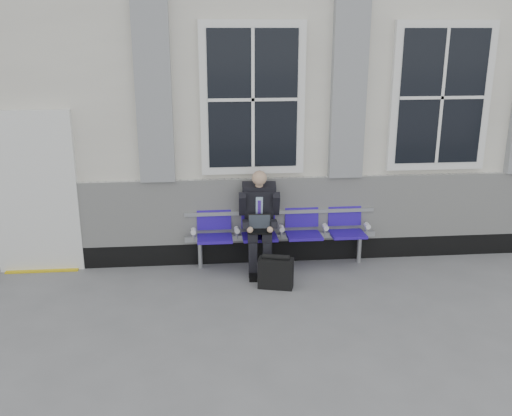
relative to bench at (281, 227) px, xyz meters
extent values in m
plane|color=slate|center=(1.78, -1.32, -0.55)|extent=(70.00, 70.00, 0.00)
cube|color=silver|center=(1.78, 2.18, 1.55)|extent=(14.00, 4.00, 4.20)
cube|color=black|center=(1.78, 0.15, -0.40)|extent=(14.00, 0.10, 0.30)
cube|color=silver|center=(1.78, 0.14, 0.20)|extent=(14.00, 0.08, 0.90)
cube|color=gray|center=(-1.62, 0.12, 1.85)|extent=(0.45, 0.14, 2.40)
cube|color=gray|center=(0.88, 0.12, 1.85)|extent=(0.45, 0.14, 2.40)
cube|color=white|center=(-0.37, 0.14, 1.70)|extent=(1.35, 0.10, 1.95)
cube|color=black|center=(-0.37, 0.09, 1.70)|extent=(1.15, 0.02, 1.75)
cube|color=white|center=(2.13, 0.14, 1.70)|extent=(1.35, 0.10, 1.95)
cube|color=black|center=(2.13, 0.09, 1.70)|extent=(1.15, 0.02, 1.75)
cube|color=black|center=(-3.22, 0.28, 0.50)|extent=(0.95, 0.30, 2.10)
cube|color=white|center=(-3.22, 0.13, 0.50)|extent=(1.10, 0.10, 2.20)
cube|color=gold|center=(-3.22, 0.16, -0.54)|extent=(0.95, 0.30, 0.02)
cube|color=#9EA0A3|center=(0.00, -0.02, -0.13)|extent=(2.60, 0.07, 0.07)
cube|color=#9EA0A3|center=(0.00, 0.10, 0.18)|extent=(2.60, 0.05, 0.05)
cylinder|color=#9EA0A3|center=(-1.10, -0.02, -0.36)|extent=(0.06, 0.06, 0.39)
cylinder|color=#9EA0A3|center=(1.10, -0.02, -0.36)|extent=(0.06, 0.06, 0.39)
cube|color=#230A9B|center=(-0.90, -0.10, -0.10)|extent=(0.46, 0.42, 0.07)
cube|color=#230A9B|center=(-0.90, 0.11, 0.16)|extent=(0.46, 0.10, 0.40)
cube|color=#230A9B|center=(-0.30, -0.10, -0.10)|extent=(0.46, 0.42, 0.07)
cube|color=#230A9B|center=(-0.30, 0.11, 0.16)|extent=(0.46, 0.10, 0.40)
cube|color=#230A9B|center=(0.30, -0.10, -0.10)|extent=(0.46, 0.42, 0.07)
cube|color=#230A9B|center=(0.30, 0.11, 0.16)|extent=(0.46, 0.10, 0.40)
cube|color=#230A9B|center=(0.90, -0.10, -0.10)|extent=(0.46, 0.42, 0.07)
cube|color=#230A9B|center=(0.90, 0.11, 0.16)|extent=(0.46, 0.10, 0.40)
cylinder|color=white|center=(-1.18, -0.07, 0.00)|extent=(0.07, 0.12, 0.07)
cylinder|color=white|center=(-0.60, -0.07, 0.00)|extent=(0.07, 0.12, 0.07)
cylinder|color=white|center=(0.00, -0.07, 0.00)|extent=(0.07, 0.12, 0.07)
cylinder|color=white|center=(0.60, -0.07, 0.00)|extent=(0.07, 0.12, 0.07)
cylinder|color=white|center=(1.18, -0.07, 0.00)|extent=(0.07, 0.12, 0.07)
cube|color=black|center=(-0.42, -0.44, -0.51)|extent=(0.12, 0.25, 0.08)
cube|color=black|center=(-0.23, -0.45, -0.51)|extent=(0.12, 0.25, 0.08)
cube|color=black|center=(-0.42, -0.39, -0.31)|extent=(0.12, 0.13, 0.47)
cube|color=black|center=(-0.23, -0.40, -0.31)|extent=(0.12, 0.13, 0.47)
cube|color=black|center=(-0.40, -0.18, -0.02)|extent=(0.16, 0.42, 0.13)
cube|color=black|center=(-0.22, -0.19, -0.02)|extent=(0.16, 0.42, 0.13)
cube|color=black|center=(-0.30, 0.00, 0.29)|extent=(0.41, 0.34, 0.58)
cube|color=silver|center=(-0.31, -0.12, 0.31)|extent=(0.10, 0.09, 0.33)
cube|color=#4C27BA|center=(-0.31, -0.12, 0.29)|extent=(0.05, 0.08, 0.27)
cube|color=black|center=(-0.30, -0.03, 0.56)|extent=(0.46, 0.25, 0.13)
cylinder|color=tan|center=(-0.30, -0.08, 0.63)|extent=(0.10, 0.10, 0.09)
sphere|color=tan|center=(-0.31, -0.13, 0.72)|extent=(0.19, 0.19, 0.19)
cube|color=black|center=(-0.53, -0.08, 0.36)|extent=(0.11, 0.27, 0.34)
cube|color=black|center=(-0.08, -0.11, 0.36)|extent=(0.11, 0.27, 0.34)
cube|color=black|center=(-0.50, -0.25, 0.14)|extent=(0.10, 0.29, 0.13)
cube|color=black|center=(-0.13, -0.27, 0.14)|extent=(0.10, 0.29, 0.13)
sphere|color=tan|center=(-0.45, -0.38, 0.10)|extent=(0.08, 0.08, 0.08)
sphere|color=tan|center=(-0.19, -0.40, 0.10)|extent=(0.08, 0.08, 0.08)
cube|color=black|center=(-0.32, -0.32, 0.06)|extent=(0.32, 0.23, 0.02)
cube|color=black|center=(-0.31, -0.21, 0.15)|extent=(0.31, 0.10, 0.20)
cube|color=black|center=(-0.31, -0.22, 0.15)|extent=(0.28, 0.08, 0.17)
cube|color=black|center=(-0.16, -0.73, -0.36)|extent=(0.47, 0.29, 0.39)
cylinder|color=black|center=(-0.16, -0.73, -0.14)|extent=(0.35, 0.15, 0.07)
camera|label=1|loc=(-1.02, -7.23, 2.55)|focal=40.00mm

